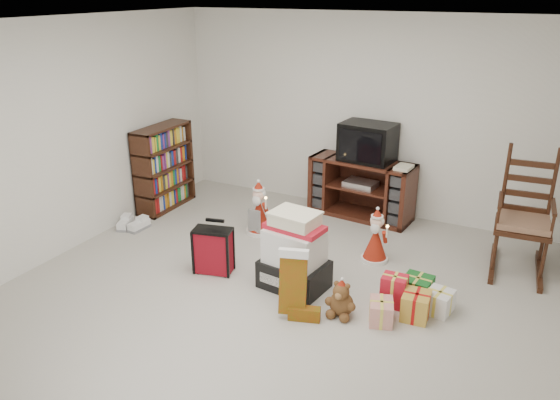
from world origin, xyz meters
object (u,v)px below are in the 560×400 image
Objects in this scene: rocking_chair at (523,227)px; gift_pile at (294,256)px; tv_stand at (361,188)px; bookshelf at (164,169)px; red_suitcase at (213,251)px; mrs_claus_figurine at (259,213)px; sneaker_pair at (132,225)px; crt_television at (368,142)px; santa_figurine at (375,241)px; teddy_bear at (341,301)px; gift_cluster at (409,299)px.

rocking_chair is 2.40m from gift_pile.
tv_stand is 2.58m from bookshelf.
mrs_claus_figurine is (-0.05, 1.06, 0.01)m from red_suitcase.
gift_pile is at bearing -19.92° from sneaker_pair.
gift_pile is 1.14× the size of crt_television.
mrs_claus_figurine is at bearing 11.29° from sneaker_pair.
sneaker_pair is at bearing 178.96° from gift_pile.
red_suitcase reaches higher than sneaker_pair.
sneaker_pair is at bearing -139.53° from crt_television.
tv_stand is 2.22× the size of santa_figurine.
teddy_bear is at bearing -19.83° from red_suitcase.
rocking_chair is at bearing -10.65° from tv_stand.
sneaker_pair is 0.55× the size of crt_television.
red_suitcase is at bearing -87.34° from mrs_claus_figurine.
gift_cluster is (3.55, -1.04, -0.41)m from bookshelf.
tv_stand is 1.22× the size of bookshelf.
teddy_bear is 1.95m from mrs_claus_figurine.
teddy_bear is 0.63m from gift_cluster.
crt_television reaches higher than red_suitcase.
red_suitcase reaches higher than gift_cluster.
bookshelf is at bearing 128.03° from red_suitcase.
bookshelf is at bearing 175.35° from santa_figurine.
gift_cluster is at bearing -23.16° from mrs_claus_figurine.
gift_cluster is at bearing -7.99° from red_suitcase.
mrs_claus_figurine is (1.51, -0.17, -0.28)m from bookshelf.
red_suitcase is (-2.79, -1.53, -0.21)m from rocking_chair.
red_suitcase is 2.42m from crt_television.
rocking_chair is 2.89m from mrs_claus_figurine.
rocking_chair reaches higher than teddy_bear.
tv_stand reaches higher than gift_cluster.
bookshelf is 1.95× the size of red_suitcase.
gift_cluster is (3.48, -0.27, 0.06)m from sneaker_pair.
santa_figurine reaches higher than gift_cluster.
bookshelf reaches higher than gift_cluster.
gift_pile is 2.41m from sneaker_pair.
crt_television is at bearing 158.66° from rocking_chair.
mrs_claus_figurine is at bearing 79.07° from red_suitcase.
sneaker_pair is at bearing -84.94° from bookshelf.
tv_stand is at bearing 19.60° from bookshelf.
red_suitcase is at bearing -106.45° from tv_stand.
mrs_claus_figurine is 0.96× the size of crt_television.
tv_stand is at bearing 48.63° from mrs_claus_figurine.
santa_figurine is at bearing -60.08° from crt_television.
rocking_chair is at bearing 9.27° from mrs_claus_figurine.
bookshelf is at bearing 155.19° from teddy_bear.
red_suitcase is at bearing -107.25° from crt_television.
santa_figurine is 2.96m from sneaker_pair.
rocking_chair reaches higher than gift_pile.
gift_pile is 1.14m from gift_cluster.
mrs_claus_figurine is at bearing 177.34° from santa_figurine.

